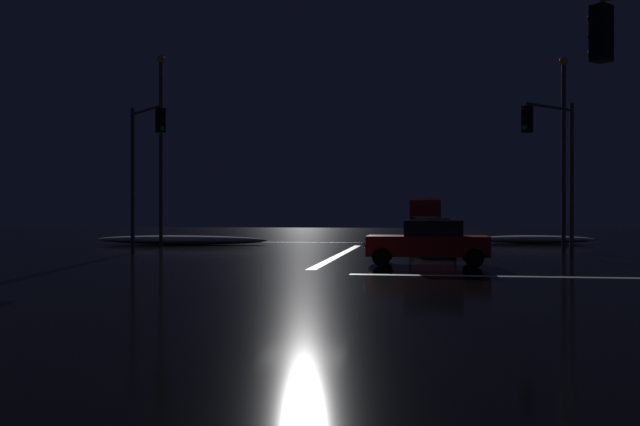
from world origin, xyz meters
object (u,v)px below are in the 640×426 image
Objects in this scene: sedan_gray at (426,229)px; sedan_red_crossing at (428,242)px; sedan_silver at (432,235)px; traffic_signal_nw at (144,152)px; sedan_orange at (426,227)px; traffic_signal_ne at (554,151)px; sedan_blue at (432,232)px; box_truck at (425,214)px; streetlamp_right_near at (564,139)px; streetlamp_left_near at (161,137)px.

sedan_red_crossing is (0.01, -19.22, 0.00)m from sedan_gray.
traffic_signal_nw is at bearing -168.48° from sedan_silver.
sedan_orange is 21.63m from traffic_signal_ne.
sedan_blue is 15.63m from traffic_signal_nw.
sedan_orange and sedan_red_crossing have the same top height.
sedan_silver is 11.82m from sedan_gray.
streetlamp_right_near reaches higher than box_truck.
streetlamp_right_near is at bearing 28.54° from sedan_silver.
box_truck is 23.90m from streetlamp_right_near.
sedan_orange is 0.67× the size of traffic_signal_ne.
sedan_blue is at bearing -88.81° from sedan_orange.
sedan_gray is at bearing 92.81° from sedan_blue.
sedan_orange is 24.58m from traffic_signal_nw.
streetlamp_right_near is (6.66, -14.64, 4.67)m from sedan_orange.
traffic_signal_ne is 0.62× the size of streetlamp_left_near.
sedan_orange is 16.74m from streetlamp_right_near.
sedan_blue is 1.00× the size of sedan_orange.
sedan_gray is 11.65m from streetlamp_right_near.
streetlamp_right_near reaches higher than traffic_signal_ne.
sedan_orange is at bearing 103.74° from traffic_signal_ne.
traffic_signal_ne reaches higher than sedan_orange.
sedan_red_crossing is at bearing -89.98° from sedan_gray.
traffic_signal_nw is (-12.57, 4.79, 3.73)m from sedan_red_crossing.
traffic_signal_nw reaches higher than sedan_blue.
sedan_silver is at bearing -89.51° from box_truck.
sedan_silver is 1.00× the size of sedan_blue.
sedan_orange is 0.45× the size of streetlamp_right_near.
streetlamp_left_near is (-14.19, -8.30, 5.09)m from sedan_gray.
traffic_signal_ne is at bearing -27.72° from sedan_silver.
box_truck is (-0.23, 26.16, 0.91)m from sedan_silver.
streetlamp_right_near reaches higher than sedan_red_crossing.
sedan_gray is (-0.23, 11.82, 0.00)m from sedan_silver.
sedan_orange is at bearing 89.55° from sedan_gray.
sedan_silver is at bearing -13.73° from streetlamp_left_near.
sedan_gray and sedan_red_crossing have the same top height.
sedan_blue is 12.73m from sedan_orange.
streetlamp_left_near reaches higher than traffic_signal_ne.
sedan_silver is 0.67× the size of traffic_signal_ne.
sedan_gray is 0.67× the size of traffic_signal_ne.
traffic_signal_ne reaches higher than sedan_red_crossing.
sedan_blue is at bearing 31.98° from traffic_signal_nw.
traffic_signal_ne is (4.80, -8.00, 3.57)m from sedan_blue.
sedan_red_crossing is at bearing -91.37° from sedan_blue.
streetlamp_left_near reaches higher than sedan_gray.
sedan_gray is at bearing 48.95° from traffic_signal_nw.
sedan_orange is 0.52× the size of box_truck.
traffic_signal_ne is 0.96× the size of traffic_signal_nw.
sedan_red_crossing is 7.88m from traffic_signal_ne.
box_truck is at bearing 57.90° from streetlamp_left_near.
sedan_silver and sedan_orange have the same top height.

